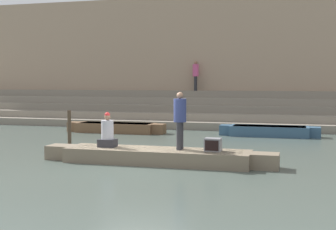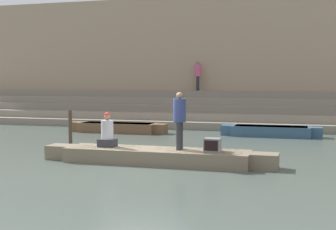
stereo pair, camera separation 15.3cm
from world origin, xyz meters
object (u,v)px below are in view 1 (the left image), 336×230
at_px(tv_set, 213,145).
at_px(mooring_post, 69,129).
at_px(moored_boat_shore, 116,127).
at_px(moored_boat_distant, 269,131).
at_px(person_on_steps, 196,74).
at_px(person_rowing, 107,133).
at_px(person_standing, 180,117).
at_px(rowboat_main, 157,156).

height_order(tv_set, mooring_post, mooring_post).
bearing_deg(mooring_post, moored_boat_shore, 91.94).
relative_size(moored_boat_distant, person_on_steps, 2.59).
xyz_separation_m(person_rowing, moored_boat_distant, (4.26, 7.69, -0.59)).
relative_size(person_standing, person_on_steps, 1.00).
relative_size(person_standing, mooring_post, 1.24).
bearing_deg(rowboat_main, moored_boat_distant, 69.21).
bearing_deg(moored_boat_distant, mooring_post, -138.29).
xyz_separation_m(moored_boat_shore, person_on_steps, (2.65, 5.16, 2.56)).
height_order(person_standing, person_rowing, person_standing).
relative_size(rowboat_main, person_on_steps, 4.20).
height_order(tv_set, person_on_steps, person_on_steps).
height_order(person_rowing, mooring_post, person_rowing).
bearing_deg(person_on_steps, rowboat_main, -20.47).
height_order(rowboat_main, person_on_steps, person_on_steps).
distance_m(rowboat_main, person_on_steps, 12.84).
bearing_deg(person_rowing, moored_boat_distant, 58.26).
bearing_deg(mooring_post, tv_set, -23.14).
bearing_deg(person_on_steps, moored_boat_distant, 14.36).
xyz_separation_m(person_rowing, mooring_post, (-2.52, 2.43, -0.16)).
bearing_deg(tv_set, mooring_post, 158.59).
xyz_separation_m(rowboat_main, person_rowing, (-1.54, 0.03, 0.60)).
bearing_deg(person_standing, rowboat_main, -171.88).
distance_m(rowboat_main, person_rowing, 1.65).
relative_size(tv_set, mooring_post, 0.35).
distance_m(tv_set, moored_boat_distant, 7.78).
bearing_deg(person_rowing, mooring_post, 133.27).
bearing_deg(mooring_post, person_standing, -26.72).
relative_size(person_rowing, mooring_post, 0.78).
bearing_deg(person_on_steps, person_rowing, -27.50).
distance_m(person_standing, tv_set, 1.23).
height_order(rowboat_main, mooring_post, mooring_post).
xyz_separation_m(moored_boat_shore, moored_boat_distant, (6.94, 0.39, -0.00)).
height_order(person_standing, moored_boat_distant, person_standing).
height_order(tv_set, moored_boat_distant, tv_set).
height_order(mooring_post, person_on_steps, person_on_steps).
relative_size(tv_set, moored_boat_distant, 0.11).
relative_size(person_standing, moored_boat_shore, 0.35).
height_order(person_standing, moored_boat_shore, person_standing).
relative_size(rowboat_main, tv_set, 15.08).
height_order(moored_boat_shore, moored_boat_distant, same).
relative_size(person_rowing, person_on_steps, 0.63).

